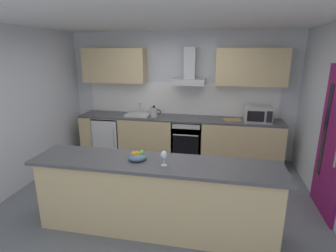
# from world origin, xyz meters

# --- Properties ---
(ground) EXTENTS (5.68, 4.95, 0.02)m
(ground) POSITION_xyz_m (0.00, 0.00, -0.01)
(ground) COLOR slate
(ceiling) EXTENTS (5.68, 4.95, 0.02)m
(ceiling) POSITION_xyz_m (0.00, 0.00, 2.61)
(ceiling) COLOR white
(wall_back) EXTENTS (5.68, 0.12, 2.60)m
(wall_back) POSITION_xyz_m (0.00, 2.03, 1.30)
(wall_back) COLOR silver
(wall_back) RESTS_ON ground
(wall_left) EXTENTS (0.12, 4.95, 2.60)m
(wall_left) POSITION_xyz_m (-2.40, 0.00, 1.30)
(wall_left) COLOR silver
(wall_left) RESTS_ON ground
(backsplash_tile) EXTENTS (3.98, 0.02, 0.66)m
(backsplash_tile) POSITION_xyz_m (0.00, 1.96, 1.23)
(backsplash_tile) COLOR white
(counter_back) EXTENTS (4.12, 0.60, 0.90)m
(counter_back) POSITION_xyz_m (0.00, 1.65, 0.45)
(counter_back) COLOR #D1B784
(counter_back) RESTS_ON ground
(counter_island) EXTENTS (3.01, 0.64, 0.94)m
(counter_island) POSITION_xyz_m (0.10, -0.72, 0.48)
(counter_island) COLOR #D1B784
(counter_island) RESTS_ON ground
(upper_cabinets) EXTENTS (4.07, 0.32, 0.70)m
(upper_cabinets) POSITION_xyz_m (-0.00, 1.80, 1.91)
(upper_cabinets) COLOR #D1B784
(side_door) EXTENTS (0.08, 0.85, 2.05)m
(side_door) POSITION_xyz_m (2.33, 0.15, 1.03)
(side_door) COLOR #7A1456
(side_door) RESTS_ON ground
(oven) EXTENTS (0.60, 0.62, 0.80)m
(oven) POSITION_xyz_m (0.21, 1.63, 0.46)
(oven) COLOR slate
(oven) RESTS_ON ground
(refrigerator) EXTENTS (0.58, 0.60, 0.85)m
(refrigerator) POSITION_xyz_m (-1.49, 1.62, 0.43)
(refrigerator) COLOR white
(refrigerator) RESTS_ON ground
(microwave) EXTENTS (0.50, 0.38, 0.30)m
(microwave) POSITION_xyz_m (1.54, 1.60, 1.05)
(microwave) COLOR #B7BABC
(microwave) RESTS_ON counter_back
(sink) EXTENTS (0.50, 0.40, 0.26)m
(sink) POSITION_xyz_m (-0.84, 1.64, 0.93)
(sink) COLOR silver
(sink) RESTS_ON counter_back
(kettle) EXTENTS (0.29, 0.15, 0.24)m
(kettle) POSITION_xyz_m (-0.48, 1.59, 1.01)
(kettle) COLOR #B7BABC
(kettle) RESTS_ON counter_back
(range_hood) EXTENTS (0.62, 0.45, 0.72)m
(range_hood) POSITION_xyz_m (0.21, 1.76, 1.79)
(range_hood) COLOR #B7BABC
(wine_glass) EXTENTS (0.08, 0.08, 0.18)m
(wine_glass) POSITION_xyz_m (0.23, -0.80, 1.07)
(wine_glass) COLOR silver
(wine_glass) RESTS_ON counter_island
(fruit_bowl) EXTENTS (0.22, 0.22, 0.13)m
(fruit_bowl) POSITION_xyz_m (-0.11, -0.70, 0.98)
(fruit_bowl) COLOR slate
(fruit_bowl) RESTS_ON counter_island
(chopping_board) EXTENTS (0.39, 0.31, 0.02)m
(chopping_board) POSITION_xyz_m (1.09, 1.60, 0.91)
(chopping_board) COLOR tan
(chopping_board) RESTS_ON counter_back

